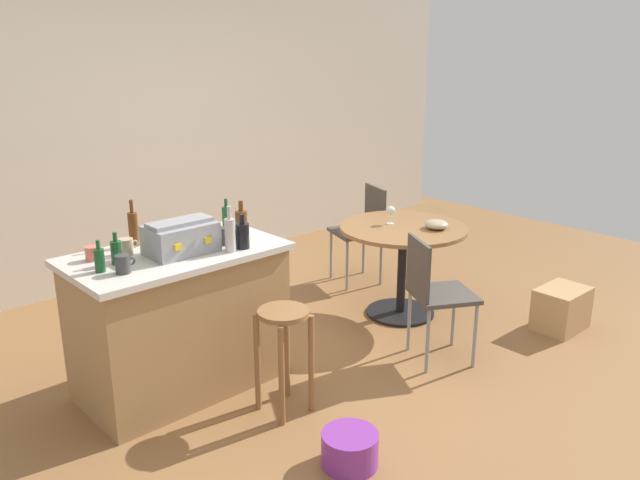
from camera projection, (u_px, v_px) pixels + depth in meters
ground_plane at (342, 365)px, 4.41m from camera, size 8.80×8.80×0.00m
back_wall at (143, 130)px, 5.83m from camera, size 8.00×0.10×2.70m
kitchen_island at (180, 319)px, 4.03m from camera, size 1.29×0.73×0.91m
wooden_stool at (284, 340)px, 3.75m from camera, size 0.30×0.30×0.65m
dining_table at (403, 247)px, 5.08m from camera, size 1.00×1.00×0.74m
folding_chair_near at (363, 226)px, 5.83m from camera, size 0.51×0.51×0.87m
folding_chair_far at (434, 289)px, 4.34m from camera, size 0.54×0.54×0.88m
toolbox at (181, 237)px, 3.83m from camera, size 0.40×0.27×0.20m
bottle_0 at (226, 217)px, 4.35m from camera, size 0.06×0.06×0.20m
bottle_1 at (116, 252)px, 3.65m from camera, size 0.06×0.06×0.19m
bottle_2 at (230, 234)px, 3.85m from camera, size 0.06×0.06×0.28m
bottle_3 at (242, 235)px, 3.93m from camera, size 0.08×0.08×0.21m
bottle_4 at (241, 224)px, 4.13m from camera, size 0.08×0.08×0.25m
bottle_5 at (99, 260)px, 3.52m from camera, size 0.06×0.06×0.18m
bottle_6 at (133, 228)px, 3.97m from camera, size 0.06×0.06×0.29m
cup_0 at (226, 236)px, 4.01m from camera, size 0.12×0.09×0.11m
cup_1 at (205, 228)px, 4.20m from camera, size 0.12×0.09×0.09m
cup_2 at (123, 264)px, 3.51m from camera, size 0.12×0.08×0.10m
cup_3 at (126, 246)px, 3.82m from camera, size 0.12×0.09×0.09m
cup_4 at (92, 253)px, 3.72m from camera, size 0.11×0.08×0.08m
wine_glass at (391, 211)px, 5.07m from camera, size 0.07×0.07×0.14m
serving_bowl at (436, 224)px, 4.95m from camera, size 0.18×0.18×0.07m
cardboard_box at (561, 309)px, 4.93m from camera, size 0.41×0.30×0.33m
plastic_bucket at (350, 449)px, 3.35m from camera, size 0.30×0.30×0.18m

